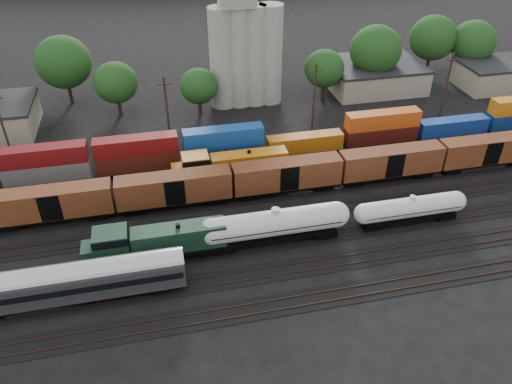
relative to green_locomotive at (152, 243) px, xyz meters
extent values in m
plane|color=black|center=(16.11, 5.00, -2.70)|extent=(600.00, 600.00, 0.00)
cube|color=black|center=(16.11, -10.00, -2.66)|extent=(180.00, 3.20, 0.08)
cube|color=#382319|center=(16.11, -10.72, -2.58)|extent=(180.00, 0.08, 0.16)
cube|color=#382319|center=(16.11, -9.28, -2.58)|extent=(180.00, 0.08, 0.16)
cube|color=black|center=(16.11, -5.00, -2.66)|extent=(180.00, 3.20, 0.08)
cube|color=#382319|center=(16.11, -5.72, -2.58)|extent=(180.00, 0.08, 0.16)
cube|color=#382319|center=(16.11, -4.28, -2.58)|extent=(180.00, 0.08, 0.16)
cube|color=black|center=(16.11, 0.00, -2.66)|extent=(180.00, 3.20, 0.08)
cube|color=#382319|center=(16.11, -0.72, -2.58)|extent=(180.00, 0.08, 0.16)
cube|color=#382319|center=(16.11, 0.72, -2.58)|extent=(180.00, 0.08, 0.16)
cube|color=black|center=(16.11, 5.00, -2.66)|extent=(180.00, 3.20, 0.08)
cube|color=#382319|center=(16.11, 4.28, -2.58)|extent=(180.00, 0.08, 0.16)
cube|color=#382319|center=(16.11, 5.72, -2.58)|extent=(180.00, 0.08, 0.16)
cube|color=black|center=(16.11, 10.00, -2.66)|extent=(180.00, 3.20, 0.08)
cube|color=#382319|center=(16.11, 9.28, -2.58)|extent=(180.00, 0.08, 0.16)
cube|color=#382319|center=(16.11, 10.72, -2.58)|extent=(180.00, 0.08, 0.16)
cube|color=black|center=(16.11, 15.00, -2.66)|extent=(180.00, 3.20, 0.08)
cube|color=#382319|center=(16.11, 14.28, -2.58)|extent=(180.00, 0.08, 0.16)
cube|color=#382319|center=(16.11, 15.72, -2.58)|extent=(180.00, 0.08, 0.16)
cube|color=black|center=(16.11, 20.00, -2.66)|extent=(180.00, 3.20, 0.08)
cube|color=#382319|center=(16.11, 19.28, -2.58)|extent=(180.00, 0.08, 0.16)
cube|color=#382319|center=(16.11, 20.72, -2.58)|extent=(180.00, 0.08, 0.16)
cube|color=black|center=(0.99, 0.00, -1.34)|extent=(17.97, 3.07, 0.42)
cube|color=black|center=(0.99, 0.00, -1.82)|extent=(5.29, 2.33, 0.85)
cube|color=black|center=(3.14, 0.00, 0.30)|extent=(10.78, 2.54, 2.85)
cube|color=black|center=(-4.40, 0.00, 0.62)|extent=(3.81, 3.07, 3.49)
cube|color=black|center=(-4.40, 0.00, 1.73)|extent=(3.91, 3.17, 0.95)
cube|color=black|center=(-6.92, 0.00, -0.18)|extent=(1.69, 2.54, 1.90)
cylinder|color=black|center=(3.14, 0.00, 1.88)|extent=(0.53, 0.53, 0.53)
cube|color=black|center=(-4.76, 0.00, -2.03)|extent=(2.75, 2.11, 0.74)
cube|color=black|center=(6.74, 0.00, -2.03)|extent=(2.75, 2.11, 0.74)
cylinder|color=silver|center=(14.61, 0.00, 0.41)|extent=(15.47, 3.19, 3.19)
sphere|color=silver|center=(6.87, 0.00, 0.41)|extent=(3.19, 3.19, 3.19)
sphere|color=silver|center=(22.34, 0.00, 0.41)|extent=(3.19, 3.19, 3.19)
cylinder|color=silver|center=(14.61, 0.00, 2.22)|extent=(0.99, 0.99, 0.55)
cube|color=black|center=(14.61, 0.00, 0.41)|extent=(15.82, 3.34, 0.09)
cube|color=black|center=(14.61, 0.00, -1.35)|extent=(14.94, 2.42, 0.55)
cube|color=black|center=(8.28, 0.00, -2.01)|extent=(2.86, 2.20, 0.77)
cube|color=black|center=(20.94, 0.00, -2.01)|extent=(2.86, 2.20, 0.77)
cylinder|color=silver|center=(32.35, 0.00, -0.13)|extent=(12.59, 2.59, 2.59)
sphere|color=silver|center=(26.05, 0.00, -0.13)|extent=(2.59, 2.59, 2.59)
sphere|color=silver|center=(38.65, 0.00, -0.13)|extent=(2.59, 2.59, 2.59)
cylinder|color=silver|center=(32.35, 0.00, 1.34)|extent=(0.81, 0.81, 0.45)
cube|color=black|center=(32.35, 0.00, -0.13)|extent=(12.88, 2.72, 0.07)
cube|color=black|center=(32.35, 0.00, -1.56)|extent=(12.17, 1.97, 0.45)
cube|color=black|center=(27.20, 0.00, -2.10)|extent=(2.33, 1.79, 0.63)
cube|color=black|center=(37.50, 0.00, -2.10)|extent=(2.33, 1.79, 0.63)
cube|color=silver|center=(-8.07, -5.00, -0.06)|extent=(22.58, 2.73, 2.82)
cylinder|color=silver|center=(-8.07, -5.00, 1.35)|extent=(22.58, 2.73, 2.73)
cube|color=black|center=(-8.07, -5.00, 0.28)|extent=(22.12, 2.78, 0.79)
cube|color=black|center=(-8.07, -5.00, -1.56)|extent=(22.58, 2.45, 0.38)
cube|color=black|center=(0.51, -5.00, -2.08)|extent=(2.45, 1.88, 0.66)
cube|color=black|center=(12.40, 15.00, -1.38)|extent=(18.37, 2.96, 0.41)
cube|color=black|center=(12.40, 15.00, -1.84)|extent=(5.10, 2.25, 0.82)
cube|color=#CA6F11|center=(14.60, 15.00, 0.20)|extent=(11.02, 2.45, 2.76)
cube|color=#CA6F11|center=(6.88, 15.00, 0.51)|extent=(3.67, 2.96, 3.37)
cube|color=black|center=(6.88, 15.00, 1.58)|extent=(3.78, 3.06, 0.92)
cube|color=#CA6F11|center=(4.31, 15.00, -0.26)|extent=(1.63, 2.45, 1.84)
cylinder|color=black|center=(14.60, 15.00, 1.73)|extent=(0.51, 0.51, 0.51)
cube|color=black|center=(6.52, 15.00, -2.04)|extent=(2.65, 2.04, 0.71)
cube|color=black|center=(18.28, 15.00, -2.04)|extent=(2.65, 2.04, 0.71)
cube|color=black|center=(-11.96, 10.00, -1.50)|extent=(15.00, 2.60, 0.40)
cube|color=#5E2C16|center=(-11.96, 10.00, 0.60)|extent=(15.00, 2.90, 3.80)
cube|color=black|center=(3.44, 10.00, -1.50)|extent=(15.00, 2.60, 0.40)
cube|color=#5E2C16|center=(3.44, 10.00, 0.60)|extent=(15.00, 2.90, 3.80)
cube|color=black|center=(18.84, 10.00, -1.50)|extent=(15.00, 2.60, 0.40)
cube|color=#5E2C16|center=(18.84, 10.00, 0.60)|extent=(15.00, 2.90, 3.80)
cube|color=black|center=(34.24, 10.00, -1.50)|extent=(15.00, 2.60, 0.40)
cube|color=#5E2C16|center=(34.24, 10.00, 0.60)|extent=(15.00, 2.90, 3.80)
cube|color=black|center=(49.64, 10.00, -1.50)|extent=(15.00, 2.60, 0.40)
cube|color=#5E2C16|center=(49.64, 10.00, 0.60)|extent=(15.00, 2.90, 3.80)
cube|color=black|center=(16.11, 20.00, -2.20)|extent=(160.00, 2.60, 0.60)
cube|color=slate|center=(-13.86, 20.00, -0.60)|extent=(12.00, 2.40, 2.60)
cube|color=maroon|center=(-13.86, 20.00, 2.00)|extent=(12.00, 2.40, 2.60)
cube|color=#4D1B12|center=(-1.06, 20.00, -0.60)|extent=(12.00, 2.40, 2.60)
cube|color=maroon|center=(-1.06, 20.00, 2.00)|extent=(12.00, 2.40, 2.60)
cube|color=navy|center=(11.74, 20.00, -0.60)|extent=(12.00, 2.40, 2.60)
cube|color=#154694|center=(11.74, 20.00, 2.00)|extent=(12.00, 2.40, 2.60)
cube|color=#BA6713|center=(24.54, 20.00, -0.60)|extent=(12.00, 2.40, 2.60)
cube|color=#451310|center=(37.34, 20.00, -0.60)|extent=(12.00, 2.40, 2.60)
cube|color=#C84D14|center=(37.34, 20.00, 2.00)|extent=(12.00, 2.40, 2.60)
cube|color=#163A97|center=(50.14, 20.00, -0.60)|extent=(12.00, 2.40, 2.60)
cylinder|color=#A3A196|center=(15.11, 41.00, 6.30)|extent=(4.40, 4.40, 18.00)
cylinder|color=#A3A196|center=(18.11, 41.00, 6.30)|extent=(4.40, 4.40, 18.00)
cylinder|color=#A3A196|center=(21.11, 41.00, 6.30)|extent=(4.40, 4.40, 18.00)
cylinder|color=#A3A196|center=(24.11, 41.00, 6.30)|extent=(4.40, 4.40, 18.00)
cube|color=#9E937F|center=(46.11, 43.00, -0.40)|extent=(18.00, 14.00, 4.60)
cube|color=#232326|center=(46.11, 43.00, 2.15)|extent=(18.36, 14.28, 0.50)
cube|color=#9E937F|center=(71.11, 38.00, -0.40)|extent=(16.00, 10.00, 4.60)
cube|color=#232326|center=(71.11, 38.00, 2.15)|extent=(16.32, 10.20, 0.50)
cylinder|color=black|center=(-12.91, 48.29, -0.86)|extent=(0.70, 0.70, 3.69)
ellipsoid|color=#214C1C|center=(-12.91, 48.29, 5.33)|extent=(10.01, 10.01, 9.48)
cylinder|color=black|center=(-3.87, 41.17, -1.29)|extent=(0.70, 0.70, 2.82)
ellipsoid|color=#214C1C|center=(-3.87, 41.17, 3.43)|extent=(7.65, 7.65, 7.24)
cylinder|color=black|center=(10.39, 38.28, -1.48)|extent=(0.70, 0.70, 2.45)
ellipsoid|color=#214C1C|center=(10.39, 38.28, 2.64)|extent=(6.66, 6.66, 6.31)
cylinder|color=black|center=(22.20, 45.01, -0.73)|extent=(0.70, 0.70, 3.95)
ellipsoid|color=#214C1C|center=(22.20, 45.01, 5.91)|extent=(10.73, 10.73, 10.17)
cylinder|color=black|center=(34.39, 40.01, -1.33)|extent=(0.70, 0.70, 2.75)
ellipsoid|color=#214C1C|center=(34.39, 40.01, 3.28)|extent=(7.46, 7.46, 7.07)
cylinder|color=black|center=(45.41, 42.19, -0.87)|extent=(0.70, 0.70, 3.67)
ellipsoid|color=#214C1C|center=(45.41, 42.19, 5.30)|extent=(9.97, 9.97, 9.44)
cylinder|color=black|center=(60.54, 47.46, -0.93)|extent=(0.70, 0.70, 3.55)
ellipsoid|color=#214C1C|center=(60.54, 47.46, 5.02)|extent=(9.62, 9.62, 9.12)
cylinder|color=black|center=(67.96, 44.38, -1.02)|extent=(0.70, 0.70, 3.36)
ellipsoid|color=#214C1C|center=(67.96, 44.38, 4.61)|extent=(9.12, 9.12, 8.64)
cylinder|color=black|center=(-19.89, 27.00, 3.30)|extent=(0.36, 0.36, 12.00)
cylinder|color=black|center=(4.11, 27.00, 3.30)|extent=(0.36, 0.36, 12.00)
cube|color=black|center=(4.11, 27.00, 8.10)|extent=(2.20, 0.18, 0.18)
cylinder|color=black|center=(28.11, 27.00, 3.30)|extent=(0.36, 0.36, 12.00)
cube|color=black|center=(28.11, 27.00, 8.10)|extent=(2.20, 0.18, 0.18)
cylinder|color=black|center=(52.11, 27.00, 3.30)|extent=(0.36, 0.36, 12.00)
cube|color=black|center=(52.11, 27.00, 8.10)|extent=(2.20, 0.18, 0.18)
camera|label=1|loc=(2.10, -45.40, 37.19)|focal=35.00mm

